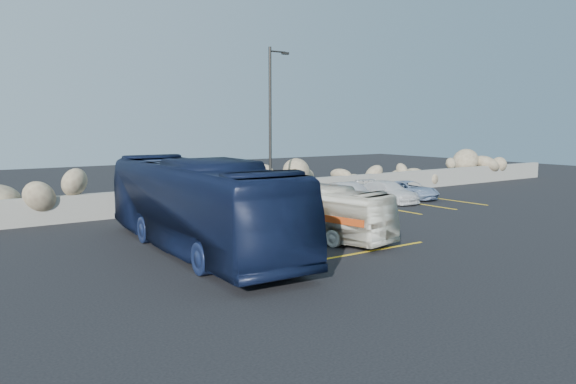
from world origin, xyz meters
TOP-DOWN VIEW (x-y plane):
  - ground at (0.00, 0.00)m, footprint 90.00×90.00m
  - seawall at (0.00, 12.00)m, footprint 60.00×0.40m
  - riprap_pile at (0.00, 13.20)m, footprint 54.00×2.80m
  - parking_lines at (4.64, 5.57)m, footprint 18.16×9.36m
  - lamppost at (2.56, 9.50)m, footprint 1.14×0.18m
  - vintage_bus at (0.17, 3.44)m, footprint 3.11×7.49m
  - tour_coach at (-4.30, 3.68)m, footprint 3.32×11.53m
  - car_a at (3.87, 8.14)m, footprint 2.12×4.61m
  - car_b at (7.06, 8.79)m, footprint 1.60×3.75m
  - car_c at (9.61, 8.47)m, footprint 1.72×4.01m
  - car_d at (11.67, 8.80)m, footprint 1.86×3.74m

SIDE VIEW (x-z plane):
  - ground at x=0.00m, z-range 0.00..0.00m
  - parking_lines at x=4.64m, z-range 0.00..0.01m
  - car_d at x=11.67m, z-range 0.00..1.02m
  - car_c at x=9.61m, z-range 0.00..1.15m
  - seawall at x=0.00m, z-range 0.00..1.20m
  - car_b at x=7.06m, z-range 0.00..1.20m
  - car_a at x=3.87m, z-range 0.00..1.53m
  - vintage_bus at x=0.17m, z-range 0.00..2.03m
  - riprap_pile at x=0.00m, z-range 0.00..2.60m
  - tour_coach at x=-4.30m, z-range 0.00..3.17m
  - lamppost at x=2.56m, z-range 0.30..8.30m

